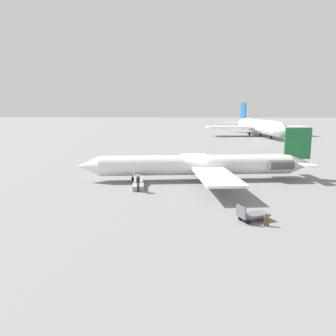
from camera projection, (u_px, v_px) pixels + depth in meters
The scene contains 7 objects.
ground_plane at pixel (196, 180), 36.98m from camera, with size 600.00×600.00×0.00m, color slate.
airplane_main at pixel (203, 165), 36.73m from camera, with size 26.81×20.56×5.81m.
airplane_taxiing_distant at pixel (258, 126), 97.24m from camera, with size 30.91×41.00×10.18m.
boarding_stairs at pixel (138, 185), 32.88m from camera, with size 1.62×4.12×1.53m.
passenger at pixel (138, 182), 31.46m from camera, with size 0.37×0.56×1.74m.
luggage_cart at pixel (252, 215), 23.30m from camera, with size 2.46×1.96×1.22m.
suitcase at pixel (266, 221), 22.30m from camera, with size 0.39×0.28×0.88m.
Camera 1 is at (0.31, 36.30, 7.85)m, focal length 35.00 mm.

